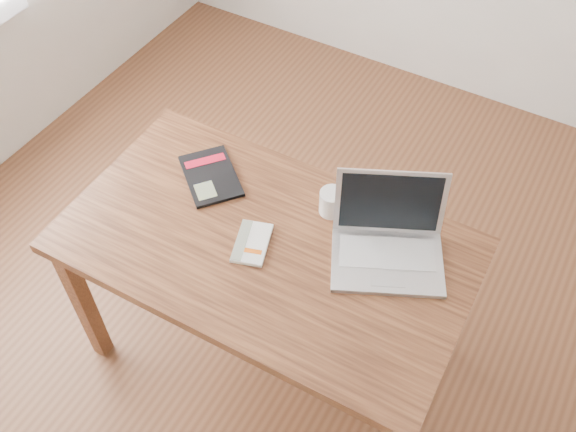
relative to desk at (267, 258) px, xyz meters
The scene contains 6 objects.
room 0.71m from the desk, 19.89° to the left, with size 4.04×4.04×2.70m.
desk is the anchor object (origin of this frame).
white_guidebook 0.11m from the desk, 136.97° to the right, with size 0.16×0.20×0.02m.
black_guidebook 0.37m from the desk, 154.78° to the left, with size 0.31×0.30×0.01m.
laptop 0.42m from the desk, 24.75° to the left, with size 0.45×0.43×0.25m.
coffee_mug 0.29m from the desk, 60.58° to the left, with size 0.12×0.09×0.09m.
Camera 1 is at (0.52, -1.13, 2.43)m, focal length 40.00 mm.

